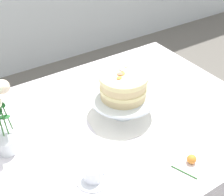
# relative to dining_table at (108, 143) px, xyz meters

# --- Properties ---
(dining_table) EXTENTS (1.40, 1.00, 0.74)m
(dining_table) POSITION_rel_dining_table_xyz_m (0.00, 0.00, 0.00)
(dining_table) COLOR white
(dining_table) RESTS_ON ground
(linen_napkin) EXTENTS (0.36, 0.36, 0.00)m
(linen_napkin) POSITION_rel_dining_table_xyz_m (0.10, 0.04, 0.09)
(linen_napkin) COLOR white
(linen_napkin) RESTS_ON dining_table
(cake_stand) EXTENTS (0.29, 0.29, 0.10)m
(cake_stand) POSITION_rel_dining_table_xyz_m (0.10, 0.04, 0.17)
(cake_stand) COLOR silver
(cake_stand) RESTS_ON linen_napkin
(layer_cake) EXTENTS (0.21, 0.21, 0.11)m
(layer_cake) POSITION_rel_dining_table_xyz_m (0.10, 0.04, 0.25)
(layer_cake) COLOR beige
(layer_cake) RESTS_ON cake_stand
(flower_vase) EXTENTS (0.11, 0.11, 0.34)m
(flower_vase) POSITION_rel_dining_table_xyz_m (-0.40, 0.09, 0.25)
(flower_vase) COLOR silver
(flower_vase) RESTS_ON dining_table
(teacup) EXTENTS (0.12, 0.12, 0.06)m
(teacup) POSITION_rel_dining_table_xyz_m (-0.19, -0.21, 0.12)
(teacup) COLOR white
(teacup) RESTS_ON dining_table
(fallen_rose) EXTENTS (0.10, 0.10, 0.04)m
(fallen_rose) POSITION_rel_dining_table_xyz_m (0.15, -0.34, 0.11)
(fallen_rose) COLOR #2D6028
(fallen_rose) RESTS_ON dining_table
(loose_petal_0) EXTENTS (0.04, 0.04, 0.00)m
(loose_petal_0) POSITION_rel_dining_table_xyz_m (0.22, 0.27, 0.09)
(loose_petal_0) COLOR yellow
(loose_petal_0) RESTS_ON dining_table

